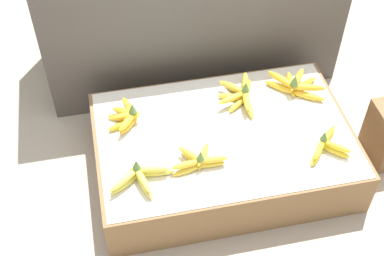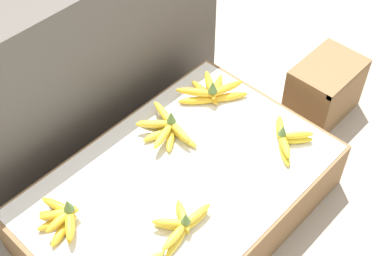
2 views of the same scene
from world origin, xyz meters
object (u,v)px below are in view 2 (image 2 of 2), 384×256
banana_bunch_middle_midright (166,128)px  banana_bunch_middle_right (212,92)px  banana_bunch_front_midleft (182,224)px  banana_bunch_front_right (287,138)px  banana_bunch_middle_left (62,218)px  wooden_crate (325,89)px

banana_bunch_middle_midright → banana_bunch_middle_right: banana_bunch_middle_right is taller
banana_bunch_front_midleft → banana_bunch_middle_right: (0.53, 0.34, 0.00)m
banana_bunch_front_right → banana_bunch_middle_left: bearing=157.2°
banana_bunch_front_midleft → banana_bunch_middle_midright: 0.43m
wooden_crate → banana_bunch_middle_left: banana_bunch_middle_left is taller
wooden_crate → banana_bunch_front_right: 0.48m
banana_bunch_middle_left → banana_bunch_middle_midright: 0.52m
banana_bunch_front_midleft → banana_bunch_middle_midright: bearing=51.5°
banana_bunch_front_midleft → banana_bunch_front_right: (0.53, -0.03, 0.00)m
banana_bunch_front_midleft → banana_bunch_front_right: same height
banana_bunch_front_midleft → banana_bunch_middle_right: size_ratio=0.92×
banana_bunch_front_midleft → banana_bunch_middle_right: bearing=32.7°
banana_bunch_front_right → banana_bunch_middle_midright: 0.45m
wooden_crate → banana_bunch_middle_left: 1.26m
banana_bunch_middle_left → banana_bunch_front_midleft: bearing=-50.3°
wooden_crate → banana_bunch_middle_right: banana_bunch_middle_right is taller
wooden_crate → banana_bunch_middle_left: (-1.23, 0.23, 0.13)m
wooden_crate → banana_bunch_front_midleft: (-0.98, -0.07, 0.13)m
banana_bunch_middle_right → banana_bunch_front_right: bearing=-88.8°
banana_bunch_front_right → banana_bunch_middle_right: banana_bunch_middle_right is taller
banana_bunch_middle_left → banana_bunch_middle_midright: size_ratio=0.79×
banana_bunch_middle_left → banana_bunch_middle_midright: banana_bunch_middle_left is taller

